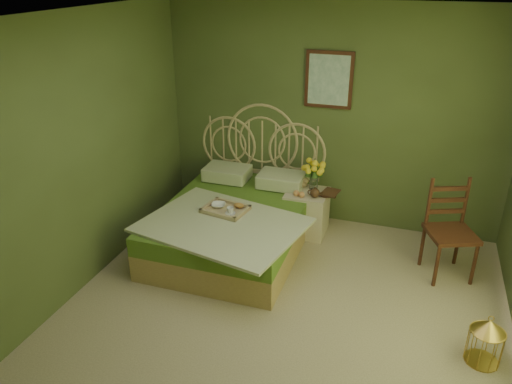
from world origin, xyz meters
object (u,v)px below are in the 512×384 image
(chair, at_px, (452,223))
(nightstand, at_px, (307,205))
(birdcage, at_px, (486,342))
(bed, at_px, (236,220))

(chair, bearing_deg, nightstand, 144.69)
(nightstand, xyz_separation_m, chair, (1.57, -0.35, 0.21))
(nightstand, height_order, birdcage, nightstand)
(chair, bearing_deg, birdcage, -100.58)
(bed, xyz_separation_m, nightstand, (0.70, 0.54, 0.04))
(birdcage, bearing_deg, bed, 156.25)
(bed, height_order, nightstand, bed)
(bed, distance_m, nightstand, 0.88)
(birdcage, bearing_deg, nightstand, 138.09)
(bed, height_order, birdcage, bed)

